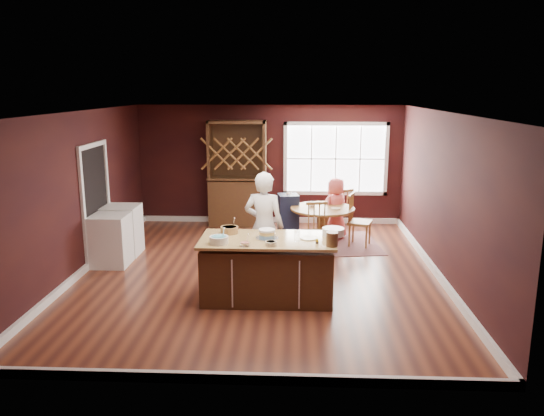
# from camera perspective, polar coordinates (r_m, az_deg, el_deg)

# --- Properties ---
(room_shell) EXTENTS (7.00, 7.00, 7.00)m
(room_shell) POSITION_cam_1_polar(r_m,az_deg,el_deg) (8.72, -1.43, 1.42)
(room_shell) COLOR brown
(room_shell) RESTS_ON ground
(window) EXTENTS (2.36, 0.10, 1.66)m
(window) POSITION_cam_1_polar(r_m,az_deg,el_deg) (12.14, 6.86, 5.28)
(window) COLOR white
(window) RESTS_ON room_shell
(doorway) EXTENTS (0.08, 1.26, 2.13)m
(doorway) POSITION_cam_1_polar(r_m,az_deg,el_deg) (10.02, -18.36, 0.36)
(doorway) COLOR white
(doorway) RESTS_ON room_shell
(kitchen_island) EXTENTS (1.97, 1.03, 0.92)m
(kitchen_island) POSITION_cam_1_polar(r_m,az_deg,el_deg) (7.90, -0.48, -6.66)
(kitchen_island) COLOR #422819
(kitchen_island) RESTS_ON ground
(dining_table) EXTENTS (1.28, 1.28, 0.75)m
(dining_table) POSITION_cam_1_polar(r_m,az_deg,el_deg) (10.60, 5.44, -1.10)
(dining_table) COLOR brown
(dining_table) RESTS_ON ground
(baker) EXTENTS (0.73, 0.55, 1.79)m
(baker) POSITION_cam_1_polar(r_m,az_deg,el_deg) (8.53, -0.86, -2.00)
(baker) COLOR white
(baker) RESTS_ON ground
(layer_cake) EXTENTS (0.34, 0.34, 0.14)m
(layer_cake) POSITION_cam_1_polar(r_m,az_deg,el_deg) (7.75, -0.54, -2.80)
(layer_cake) COLOR white
(layer_cake) RESTS_ON kitchen_island
(bowl_blue) EXTENTS (0.27, 0.27, 0.10)m
(bowl_blue) POSITION_cam_1_polar(r_m,az_deg,el_deg) (7.54, -5.73, -3.43)
(bowl_blue) COLOR white
(bowl_blue) RESTS_ON kitchen_island
(bowl_yellow) EXTENTS (0.27, 0.27, 0.10)m
(bowl_yellow) POSITION_cam_1_polar(r_m,az_deg,el_deg) (8.05, -4.60, -2.36)
(bowl_yellow) COLOR brown
(bowl_yellow) RESTS_ON kitchen_island
(bowl_pink) EXTENTS (0.15, 0.15, 0.06)m
(bowl_pink) POSITION_cam_1_polar(r_m,az_deg,el_deg) (7.40, -2.93, -3.90)
(bowl_pink) COLOR white
(bowl_pink) RESTS_ON kitchen_island
(bowl_olive) EXTENTS (0.16, 0.16, 0.06)m
(bowl_olive) POSITION_cam_1_polar(r_m,az_deg,el_deg) (7.41, -0.12, -3.84)
(bowl_olive) COLOR beige
(bowl_olive) RESTS_ON kitchen_island
(drinking_glass) EXTENTS (0.08, 0.08, 0.16)m
(drinking_glass) POSITION_cam_1_polar(r_m,az_deg,el_deg) (7.62, 2.71, -3.00)
(drinking_glass) COLOR silver
(drinking_glass) RESTS_ON kitchen_island
(dinner_plate) EXTENTS (0.25, 0.25, 0.02)m
(dinner_plate) POSITION_cam_1_polar(r_m,az_deg,el_deg) (7.77, 3.98, -3.25)
(dinner_plate) COLOR beige
(dinner_plate) RESTS_ON kitchen_island
(white_tub) EXTENTS (0.33, 0.33, 0.11)m
(white_tub) POSITION_cam_1_polar(r_m,az_deg,el_deg) (7.95, 6.61, -2.56)
(white_tub) COLOR white
(white_tub) RESTS_ON kitchen_island
(stoneware_crock) EXTENTS (0.17, 0.17, 0.20)m
(stoneware_crock) POSITION_cam_1_polar(r_m,az_deg,el_deg) (7.41, 6.47, -3.35)
(stoneware_crock) COLOR #413019
(stoneware_crock) RESTS_ON kitchen_island
(toy_figurine) EXTENTS (0.04, 0.04, 0.07)m
(toy_figurine) POSITION_cam_1_polar(r_m,az_deg,el_deg) (7.52, 4.87, -3.58)
(toy_figurine) COLOR yellow
(toy_figurine) RESTS_ON kitchen_island
(rug) EXTENTS (2.41, 1.97, 0.01)m
(rug) POSITION_cam_1_polar(r_m,az_deg,el_deg) (10.74, 5.38, -3.84)
(rug) COLOR brown
(rug) RESTS_ON ground
(chair_east) EXTENTS (0.54, 0.55, 1.05)m
(chair_east) POSITION_cam_1_polar(r_m,az_deg,el_deg) (10.59, 9.46, -1.28)
(chair_east) COLOR brown
(chair_east) RESTS_ON ground
(chair_south) EXTENTS (0.49, 0.47, 1.02)m
(chair_south) POSITION_cam_1_polar(r_m,az_deg,el_deg) (9.82, 5.02, -2.38)
(chair_south) COLOR olive
(chair_south) RESTS_ON ground
(chair_north) EXTENTS (0.59, 0.58, 1.02)m
(chair_north) POSITION_cam_1_polar(r_m,az_deg,el_deg) (11.36, 7.27, -0.33)
(chair_north) COLOR #9D5B22
(chair_north) RESTS_ON ground
(seated_woman) EXTENTS (0.74, 0.71, 1.28)m
(seated_woman) POSITION_cam_1_polar(r_m,az_deg,el_deg) (11.01, 6.87, -0.05)
(seated_woman) COLOR #EA5D5B
(seated_woman) RESTS_ON ground
(high_chair) EXTENTS (0.46, 0.46, 0.98)m
(high_chair) POSITION_cam_1_polar(r_m,az_deg,el_deg) (10.92, 1.75, -0.86)
(high_chair) COLOR black
(high_chair) RESTS_ON ground
(toddler) EXTENTS (0.18, 0.14, 0.26)m
(toddler) POSITION_cam_1_polar(r_m,az_deg,el_deg) (10.87, 1.43, 0.79)
(toddler) COLOR #8CA5BF
(toddler) RESTS_ON high_chair
(table_plate) EXTENTS (0.21, 0.21, 0.02)m
(table_plate) POSITION_cam_1_polar(r_m,az_deg,el_deg) (10.47, 6.88, -0.05)
(table_plate) COLOR beige
(table_plate) RESTS_ON dining_table
(table_cup) EXTENTS (0.13, 0.13, 0.10)m
(table_cup) POSITION_cam_1_polar(r_m,az_deg,el_deg) (10.63, 4.32, 0.43)
(table_cup) COLOR white
(table_cup) RESTS_ON dining_table
(hutch) EXTENTS (1.29, 0.54, 2.37)m
(hutch) POSITION_cam_1_polar(r_m,az_deg,el_deg) (11.97, -3.72, 3.71)
(hutch) COLOR #401F10
(hutch) RESTS_ON ground
(washer) EXTENTS (0.63, 0.61, 0.91)m
(washer) POSITION_cam_1_polar(r_m,az_deg,el_deg) (9.75, -16.97, -3.34)
(washer) COLOR silver
(washer) RESTS_ON ground
(dryer) EXTENTS (0.64, 0.62, 0.93)m
(dryer) POSITION_cam_1_polar(r_m,az_deg,el_deg) (10.33, -15.81, -2.30)
(dryer) COLOR white
(dryer) RESTS_ON ground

